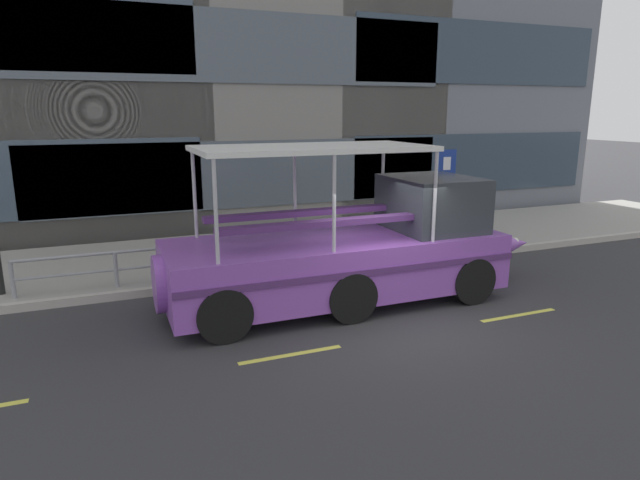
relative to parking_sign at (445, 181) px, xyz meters
The scene contains 8 objects.
ground_plane 5.89m from the parking_sign, 134.48° to the right, with size 120.00×120.00×0.00m, color #333335.
sidewalk 4.64m from the parking_sign, 156.84° to the left, with size 32.00×4.80×0.18m, color #99968E.
curb_edge 4.42m from the parking_sign, 167.86° to the right, with size 32.00×0.18×0.18m, color #B2ADA3.
lane_centreline 6.51m from the parking_sign, 128.77° to the right, with size 25.80×0.12×0.01m.
curb_guardrail 5.01m from the parking_sign, behind, with size 12.12×0.09×0.82m.
parking_sign is the anchor object (origin of this frame).
duck_tour_boat 4.97m from the parking_sign, 145.50° to the right, with size 8.76×2.52×3.31m.
pedestrian_near_bow 1.87m from the parking_sign, 149.53° to the left, with size 0.47×0.24×1.65m.
Camera 1 is at (-5.08, -8.79, 3.97)m, focal length 30.41 mm.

